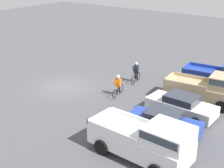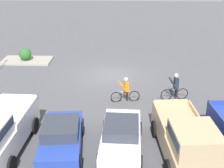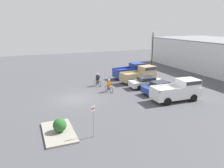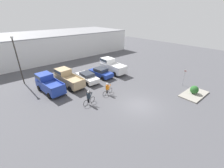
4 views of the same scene
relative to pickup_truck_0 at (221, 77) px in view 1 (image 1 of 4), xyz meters
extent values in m
plane|color=#4C4C51|center=(6.56, -10.33, -1.16)|extent=(80.00, 80.00, 0.00)
cube|color=#233D9E|center=(0.04, -0.40, -0.27)|extent=(2.40, 5.04, 1.07)
cube|color=#233D9E|center=(-0.80, -1.46, 0.38)|extent=(0.35, 2.93, 0.25)
cube|color=#233D9E|center=(1.06, -1.28, 0.38)|extent=(0.35, 2.93, 0.25)
cube|color=#233D9E|center=(0.26, -2.79, 0.38)|extent=(1.95, 0.26, 0.25)
cylinder|color=black|center=(-0.79, -1.99, -0.77)|extent=(0.29, 0.80, 0.78)
cylinder|color=black|center=(1.15, -1.81, -0.77)|extent=(0.29, 0.80, 0.78)
cube|color=tan|center=(2.84, -0.35, -0.30)|extent=(2.42, 5.37, 0.95)
cube|color=tan|center=(2.01, -1.47, 0.30)|extent=(0.37, 3.12, 0.25)
cube|color=tan|center=(3.86, -1.30, 0.30)|extent=(0.37, 3.12, 0.25)
cube|color=tan|center=(3.08, -2.90, 0.30)|extent=(1.94, 0.26, 0.25)
cylinder|color=black|center=(3.65, 1.35, -0.73)|extent=(0.30, 0.87, 0.85)
cylinder|color=black|center=(2.02, -2.05, -0.73)|extent=(0.30, 0.87, 0.85)
cylinder|color=black|center=(3.96, -1.86, -0.73)|extent=(0.30, 0.87, 0.85)
cube|color=white|center=(5.64, -0.63, -0.53)|extent=(1.93, 4.56, 0.69)
cube|color=#2D333D|center=(5.64, -0.63, 0.05)|extent=(1.67, 2.08, 0.46)
cylinder|color=black|center=(4.80, 0.84, -0.82)|extent=(0.20, 0.68, 0.68)
cylinder|color=black|center=(6.58, 0.78, -0.82)|extent=(0.20, 0.68, 0.68)
cylinder|color=black|center=(4.70, -2.04, -0.82)|extent=(0.20, 0.68, 0.68)
cylinder|color=black|center=(6.48, -2.10, -0.82)|extent=(0.20, 0.68, 0.68)
cube|color=#233D9E|center=(8.44, -0.43, -0.53)|extent=(2.24, 4.49, 0.68)
cube|color=#2D333D|center=(8.44, -0.43, 0.06)|extent=(1.82, 2.10, 0.52)
cylinder|color=black|center=(7.39, 0.85, -0.83)|extent=(0.25, 0.68, 0.67)
cylinder|color=black|center=(9.20, 1.03, -0.83)|extent=(0.25, 0.68, 0.67)
cylinder|color=black|center=(7.67, -1.90, -0.83)|extent=(0.25, 0.68, 0.67)
cylinder|color=black|center=(9.48, -1.72, -0.83)|extent=(0.25, 0.68, 0.67)
cube|color=white|center=(11.24, -0.34, -0.25)|extent=(2.26, 5.42, 1.07)
cube|color=white|center=(11.29, 1.26, 0.72)|extent=(1.99, 2.21, 0.85)
cube|color=#333D47|center=(11.29, 1.26, 0.90)|extent=(2.04, 2.04, 0.38)
cube|color=white|center=(10.20, -1.38, 0.41)|extent=(0.19, 3.21, 0.25)
cube|color=white|center=(12.20, -1.45, 0.41)|extent=(0.19, 3.21, 0.25)
cube|color=white|center=(11.15, -2.98, 0.41)|extent=(2.08, 0.15, 0.25)
cylinder|color=black|center=(10.25, 1.35, -0.74)|extent=(0.25, 0.85, 0.84)
cylinder|color=black|center=(10.14, -1.97, -0.74)|extent=(0.25, 0.85, 0.84)
cylinder|color=black|center=(12.22, -2.04, -0.74)|extent=(0.25, 0.85, 0.84)
torus|color=black|center=(6.02, -5.77, -0.83)|extent=(0.70, 0.18, 0.70)
torus|color=black|center=(4.89, -5.98, -0.83)|extent=(0.70, 0.18, 0.70)
cylinder|color=tan|center=(5.45, -5.87, -0.66)|extent=(0.59, 0.14, 0.37)
cylinder|color=tan|center=(5.45, -5.87, -0.47)|extent=(0.63, 0.15, 0.04)
cylinder|color=tan|center=(5.25, -5.91, -0.66)|extent=(0.04, 0.04, 0.34)
cylinder|color=tan|center=(5.88, -5.80, -0.44)|extent=(0.11, 0.46, 0.02)
cylinder|color=black|center=(5.32, -5.81, -0.70)|extent=(0.14, 0.14, 0.52)
cylinder|color=black|center=(5.36, -5.98, -0.70)|extent=(0.14, 0.14, 0.52)
cube|color=orange|center=(5.40, -5.88, -0.13)|extent=(0.30, 0.40, 0.61)
cylinder|color=orange|center=(5.59, -5.68, -0.13)|extent=(0.57, 0.19, 0.67)
cylinder|color=orange|center=(5.65, -6.01, -0.13)|extent=(0.57, 0.19, 0.67)
sphere|color=tan|center=(5.42, -5.88, 0.29)|extent=(0.23, 0.23, 0.23)
sphere|color=silver|center=(5.42, -5.88, 0.35)|extent=(0.25, 0.25, 0.25)
torus|color=black|center=(2.83, -6.19, -0.81)|extent=(0.75, 0.19, 0.76)
torus|color=black|center=(1.81, -6.38, -0.81)|extent=(0.75, 0.19, 0.76)
cylinder|color=black|center=(2.32, -6.29, -0.62)|extent=(0.54, 0.13, 0.40)
cylinder|color=black|center=(2.32, -6.29, -0.41)|extent=(0.57, 0.14, 0.04)
cylinder|color=black|center=(2.14, -6.32, -0.62)|extent=(0.04, 0.04, 0.37)
cylinder|color=black|center=(2.71, -6.22, -0.38)|extent=(0.11, 0.46, 0.02)
cylinder|color=black|center=(2.20, -6.22, -0.67)|extent=(0.14, 0.14, 0.56)
cylinder|color=black|center=(2.23, -6.40, -0.67)|extent=(0.14, 0.14, 0.56)
cube|color=#1E2833|center=(2.27, -6.30, -0.04)|extent=(0.30, 0.40, 0.69)
cylinder|color=#1E2833|center=(2.44, -6.09, -0.04)|extent=(0.53, 0.18, 0.74)
cylinder|color=#1E2833|center=(2.50, -6.43, -0.04)|extent=(0.53, 0.18, 0.74)
sphere|color=tan|center=(2.29, -6.29, 0.42)|extent=(0.23, 0.23, 0.23)
sphere|color=silver|center=(2.29, -6.29, 0.48)|extent=(0.25, 0.25, 0.25)
camera|label=1|loc=(23.04, 6.77, 8.37)|focal=50.00mm
camera|label=2|loc=(5.56, 11.88, 7.50)|focal=50.00mm
camera|label=3|loc=(29.68, -15.39, 6.99)|focal=35.00mm
camera|label=4|loc=(-5.44, -19.37, 8.59)|focal=24.00mm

